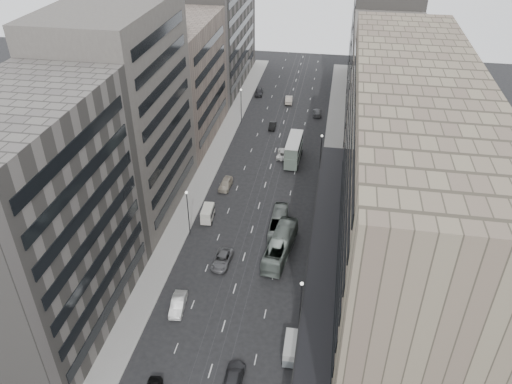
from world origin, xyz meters
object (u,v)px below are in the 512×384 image
Objects in this scene: vw_microbus at (292,348)px; sedan_2 at (222,260)px; double_decker at (294,150)px; pedestrian at (305,343)px; panel_van at (208,213)px; bus_far at (278,224)px; sedan_1 at (178,304)px; bus_near at (280,245)px.

sedan_2 is (-12.15, 15.02, -0.58)m from vw_microbus.
double_decker is 5.24× the size of pedestrian.
panel_van is at bearing -116.47° from double_decker.
vw_microbus is 2.04m from pedestrian.
sedan_1 is (-10.94, -19.52, -0.54)m from bus_far.
bus_near is 2.74× the size of vw_microbus.
vw_microbus reaches higher than sedan_1.
bus_far is at bearing -117.52° from pedestrian.
double_decker is at bearing 80.02° from sedan_2.
sedan_1 is (-12.06, -13.59, -0.88)m from bus_near.
bus_near is at bearing -86.05° from double_decker.
bus_near is 6.05m from bus_far.
pedestrian is (17.43, -3.77, 0.23)m from sedan_1.
sedan_1 is 10.62m from sedan_2.
sedan_1 is at bearing -108.35° from sedan_2.
sedan_2 is (-7.17, -32.83, -1.97)m from double_decker.
double_decker is 2.34× the size of panel_van.
double_decker is 33.66m from sedan_2.
bus_near is at bearing -30.22° from panel_van.
pedestrian is at bearing -80.33° from double_decker.
pedestrian is at bearing -17.80° from sedan_1.
bus_near is 19.07m from vw_microbus.
bus_near is 29.21m from double_decker.
bus_near reaches higher than pedestrian.
panel_van is at bearing 117.45° from sedan_2.
double_decker is 25.51m from panel_van.
bus_near reaches higher than panel_van.
panel_van is at bearing -95.49° from pedestrian.
bus_far is at bearing 55.45° from sedan_2.
sedan_2 is at bearing 30.87° from bus_near.
panel_van reaches higher than sedan_1.
panel_van is 2.24× the size of pedestrian.
double_decker is at bearing -125.12° from pedestrian.
panel_van is 20.35m from sedan_1.
pedestrian is (1.53, 1.31, -0.28)m from vw_microbus.
double_decker is 1.74× the size of sedan_2.
sedan_1 is at bearing 161.54° from vw_microbus.
bus_far is (-1.12, 5.93, -0.34)m from bus_near.
bus_near is at bearing 26.06° from sedan_2.
vw_microbus is 19.33m from sedan_2.
pedestrian is at bearing 39.84° from vw_microbus.
bus_far is 2.19× the size of vw_microbus.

